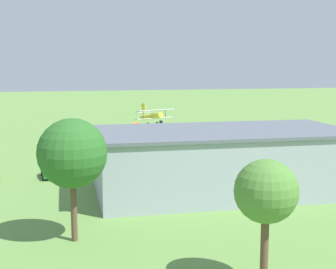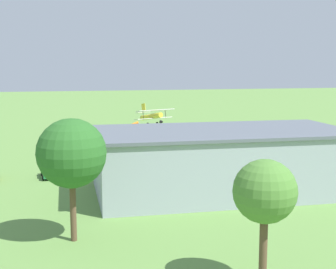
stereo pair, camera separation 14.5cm
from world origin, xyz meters
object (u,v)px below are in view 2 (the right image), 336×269
at_px(person_crossing_taxiway, 128,161).
at_px(windsock, 135,126).
at_px(person_by_parked_cars, 187,159).
at_px(person_at_fence_line, 240,154).
at_px(person_near_hangar_door, 78,161).
at_px(car_green, 49,171).
at_px(person_watching_takeoff, 81,164).
at_px(car_silver, 94,169).
at_px(tree_by_windsock, 72,154).
at_px(tree_near_perimeter_road, 265,192).
at_px(hangar, 222,161).
at_px(biplane, 152,116).
at_px(truck_flatbed_blue, 276,151).

xyz_separation_m(person_crossing_taxiway, windsock, (-2.32, -6.63, 4.35)).
relative_size(person_by_parked_cars, person_at_fence_line, 0.92).
distance_m(person_near_hangar_door, person_crossing_taxiway, 7.28).
relative_size(car_green, person_by_parked_cars, 2.81).
bearing_deg(car_green, person_watching_takeoff, -139.94).
distance_m(car_silver, tree_by_windsock, 26.12).
bearing_deg(person_crossing_taxiway, car_green, 23.48).
distance_m(person_by_parked_cars, tree_near_perimeter_road, 41.31).
distance_m(hangar, car_green, 23.66).
bearing_deg(tree_by_windsock, car_silver, -98.91).
distance_m(car_green, person_at_fence_line, 30.32).
height_order(car_silver, tree_near_perimeter_road, tree_near_perimeter_road).
xyz_separation_m(hangar, person_watching_takeoff, (15.48, -16.14, -2.91)).
distance_m(person_near_hangar_door, windsock, 11.97).
bearing_deg(tree_by_windsock, biplane, -110.67).
bearing_deg(car_green, person_crossing_taxiway, -156.52).
bearing_deg(car_green, biplane, -138.06).
bearing_deg(person_crossing_taxiway, windsock, -109.26).
relative_size(tree_near_perimeter_road, tree_by_windsock, 0.83).
bearing_deg(truck_flatbed_blue, car_green, 4.58).
bearing_deg(hangar, tree_near_perimeter_road, 76.81).
distance_m(hangar, person_at_fence_line, 20.94).
relative_size(hangar, truck_flatbed_blue, 4.00).
distance_m(biplane, car_silver, 19.90).
relative_size(person_near_hangar_door, person_crossing_taxiway, 1.13).
bearing_deg(car_green, windsock, -139.83).
height_order(person_at_fence_line, person_near_hangar_door, person_at_fence_line).
distance_m(biplane, person_by_parked_cars, 13.12).
relative_size(person_crossing_taxiway, windsock, 0.27).
xyz_separation_m(car_silver, person_watching_takeoff, (1.60, -3.58, 0.00)).
bearing_deg(person_by_parked_cars, car_green, 11.26).
distance_m(car_green, person_near_hangar_door, 7.10).
height_order(hangar, person_near_hangar_door, hangar).
bearing_deg(person_watching_takeoff, tree_by_windsock, 85.36).
relative_size(biplane, windsock, 1.24).
bearing_deg(tree_by_windsock, hangar, -145.20).
distance_m(biplane, person_near_hangar_door, 17.35).
relative_size(person_near_hangar_door, tree_near_perimeter_road, 0.20).
bearing_deg(biplane, person_at_fence_line, 141.84).
xyz_separation_m(tree_near_perimeter_road, windsock, (0.59, -47.99, -1.40)).
bearing_deg(person_watching_takeoff, person_at_fence_line, -175.13).
xyz_separation_m(car_silver, person_near_hangar_door, (1.89, -5.56, 0.06)).
bearing_deg(car_silver, person_crossing_taxiway, -138.21).
bearing_deg(car_green, person_at_fence_line, -168.76).
bearing_deg(biplane, car_silver, 53.75).
bearing_deg(person_watching_takeoff, car_green, 40.06).
bearing_deg(tree_near_perimeter_road, person_near_hangar_door, -76.46).
relative_size(car_green, person_near_hangar_door, 2.60).
relative_size(person_crossing_taxiway, tree_by_windsock, 0.15).
height_order(biplane, tree_by_windsock, tree_by_windsock).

